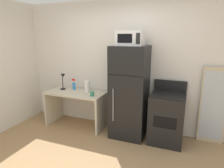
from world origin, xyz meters
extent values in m
cube|color=silver|center=(0.00, 1.70, 1.30)|extent=(5.00, 0.10, 2.60)
cube|color=beige|center=(-0.91, 1.33, 0.73)|extent=(1.25, 0.61, 0.04)
cube|color=beige|center=(-1.51, 1.33, 0.35)|extent=(0.04, 0.61, 0.71)
cube|color=beige|center=(-0.30, 1.33, 0.35)|extent=(0.04, 0.61, 0.71)
cylinder|color=black|center=(-1.29, 1.40, 0.76)|extent=(0.11, 0.11, 0.02)
cylinder|color=black|center=(-1.29, 1.40, 0.90)|extent=(0.02, 0.02, 0.26)
cone|color=black|center=(-1.26, 1.38, 1.07)|extent=(0.10, 0.10, 0.08)
cylinder|color=white|center=(-0.68, 1.41, 0.87)|extent=(0.11, 0.11, 0.24)
cylinder|color=#2D8CEA|center=(-1.04, 1.46, 0.83)|extent=(0.06, 0.06, 0.16)
cylinder|color=white|center=(-1.04, 1.46, 0.93)|extent=(0.02, 0.02, 0.04)
cube|color=red|center=(-1.04, 1.45, 0.98)|extent=(0.06, 0.03, 0.04)
cylinder|color=#338C66|center=(-0.46, 1.20, 0.80)|extent=(0.08, 0.08, 0.09)
cube|color=black|center=(0.27, 1.32, 0.87)|extent=(0.65, 0.62, 1.74)
cube|color=black|center=(0.27, 1.01, 1.25)|extent=(0.64, 0.00, 0.01)
cylinder|color=gray|center=(0.06, 0.99, 0.70)|extent=(0.02, 0.02, 0.61)
cube|color=silver|center=(0.27, 1.30, 1.87)|extent=(0.46, 0.34, 0.26)
cube|color=black|center=(0.22, 1.13, 1.87)|extent=(0.26, 0.01, 0.15)
cube|color=black|center=(0.45, 1.13, 1.87)|extent=(0.07, 0.01, 0.18)
cube|color=black|center=(0.98, 1.33, 0.45)|extent=(0.60, 0.60, 0.90)
cube|color=black|center=(0.98, 1.33, 0.91)|extent=(0.57, 0.58, 0.02)
cube|color=black|center=(0.98, 1.61, 1.01)|extent=(0.60, 0.04, 0.18)
cube|color=black|center=(0.98, 1.03, 0.50)|extent=(0.38, 0.01, 0.20)
cube|color=#C6B793|center=(1.74, 1.59, 0.70)|extent=(0.44, 0.03, 1.40)
cube|color=#B2BCC6|center=(1.74, 1.57, 0.70)|extent=(0.39, 0.00, 1.26)
camera|label=1|loc=(1.27, -2.14, 1.94)|focal=31.63mm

